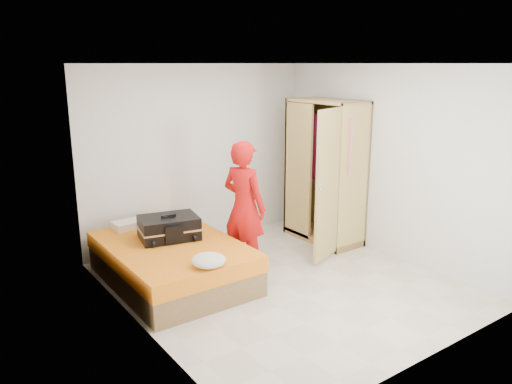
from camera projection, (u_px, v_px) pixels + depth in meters
room at (284, 180)px, 5.75m from camera, size 4.00×4.02×2.60m
bed at (172, 262)px, 6.08m from camera, size 1.42×2.02×0.50m
wardrobe at (325, 176)px, 7.31m from camera, size 1.14×1.37×2.10m
person at (244, 207)px, 6.26m from camera, size 0.58×0.71×1.70m
suitcase at (169, 228)px, 6.14m from camera, size 0.81×0.66×0.31m
round_cushion at (209, 260)px, 5.30m from camera, size 0.36×0.36×0.14m
pillow at (133, 224)px, 6.59m from camera, size 0.54×0.31×0.10m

